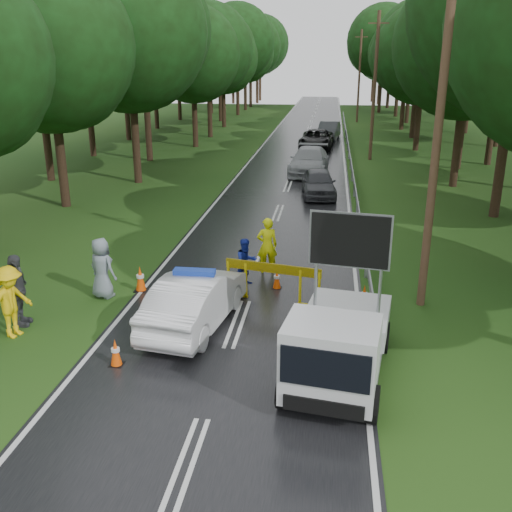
% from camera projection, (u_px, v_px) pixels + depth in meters
% --- Properties ---
extents(ground, '(160.00, 160.00, 0.00)m').
position_uv_depth(ground, '(238.00, 323.00, 15.77)').
color(ground, '#183F12').
rests_on(ground, ground).
extents(road, '(7.00, 140.00, 0.02)m').
position_uv_depth(road, '(300.00, 154.00, 43.87)').
color(road, black).
rests_on(road, ground).
extents(guardrail, '(0.12, 60.06, 0.70)m').
position_uv_depth(guardrail, '(349.00, 148.00, 42.93)').
color(guardrail, gray).
rests_on(guardrail, ground).
extents(utility_pole_near, '(1.40, 0.24, 10.00)m').
position_uv_depth(utility_pole_near, '(438.00, 132.00, 15.34)').
color(utility_pole_near, '#4E3624').
rests_on(utility_pole_near, ground).
extents(utility_pole_mid, '(1.40, 0.24, 10.00)m').
position_uv_depth(utility_pole_mid, '(374.00, 87.00, 39.70)').
color(utility_pole_mid, '#4E3624').
rests_on(utility_pole_mid, ground).
extents(utility_pole_far, '(1.40, 0.24, 10.00)m').
position_uv_depth(utility_pole_far, '(359.00, 76.00, 64.06)').
color(utility_pole_far, '#4E3624').
rests_on(utility_pole_far, ground).
extents(police_sedan, '(2.22, 4.68, 1.63)m').
position_uv_depth(police_sedan, '(195.00, 300.00, 15.41)').
color(police_sedan, silver).
rests_on(police_sedan, ground).
extents(work_truck, '(2.65, 4.78, 3.62)m').
position_uv_depth(work_truck, '(338.00, 343.00, 12.60)').
color(work_truck, gray).
rests_on(work_truck, ground).
extents(barrier, '(2.90, 0.68, 1.22)m').
position_uv_depth(barrier, '(273.00, 273.00, 16.87)').
color(barrier, '#D6BF0B').
rests_on(barrier, ground).
extents(officer, '(0.80, 0.63, 1.93)m').
position_uv_depth(officer, '(267.00, 246.00, 19.23)').
color(officer, '#F5FF0D').
rests_on(officer, ground).
extents(civilian, '(0.96, 0.93, 1.55)m').
position_uv_depth(civilian, '(246.00, 262.00, 18.22)').
color(civilian, '#18299D').
rests_on(civilian, ground).
extents(bystander_left, '(1.05, 1.41, 1.95)m').
position_uv_depth(bystander_left, '(11.00, 302.00, 14.75)').
color(bystander_left, yellow).
rests_on(bystander_left, ground).
extents(bystander_mid, '(0.69, 1.26, 2.03)m').
position_uv_depth(bystander_mid, '(17.00, 291.00, 15.36)').
color(bystander_mid, '#3F4046').
rests_on(bystander_mid, ground).
extents(bystander_right, '(1.08, 0.91, 1.88)m').
position_uv_depth(bystander_right, '(102.00, 268.00, 17.23)').
color(bystander_right, gray).
rests_on(bystander_right, ground).
extents(queue_car_first, '(2.08, 4.35, 1.44)m').
position_uv_depth(queue_car_first, '(319.00, 183.00, 30.12)').
color(queue_car_first, '#3B3C42').
rests_on(queue_car_first, ground).
extents(queue_car_second, '(2.61, 5.74, 1.63)m').
position_uv_depth(queue_car_second, '(309.00, 161.00, 36.01)').
color(queue_car_second, '#95979C').
rests_on(queue_car_second, ground).
extents(queue_car_third, '(2.80, 5.65, 1.54)m').
position_uv_depth(queue_car_third, '(316.00, 139.00, 45.99)').
color(queue_car_third, black).
rests_on(queue_car_third, ground).
extents(queue_car_fourth, '(2.21, 4.92, 1.57)m').
position_uv_depth(queue_car_fourth, '(329.00, 131.00, 51.49)').
color(queue_car_fourth, '#383B3F').
rests_on(queue_car_fourth, ground).
extents(cone_near_left, '(0.33, 0.33, 0.69)m').
position_uv_depth(cone_near_left, '(116.00, 353.00, 13.51)').
color(cone_near_left, black).
rests_on(cone_near_left, ground).
extents(cone_center, '(0.32, 0.32, 0.67)m').
position_uv_depth(cone_center, '(242.00, 285.00, 17.54)').
color(cone_center, black).
rests_on(cone_center, ground).
extents(cone_far, '(0.31, 0.31, 0.66)m').
position_uv_depth(cone_far, '(277.00, 279.00, 18.06)').
color(cone_far, black).
rests_on(cone_far, ground).
extents(cone_left_mid, '(0.39, 0.39, 0.82)m').
position_uv_depth(cone_left_mid, '(140.00, 279.00, 17.86)').
color(cone_left_mid, black).
rests_on(cone_left_mid, ground).
extents(cone_right, '(0.34, 0.34, 0.73)m').
position_uv_depth(cone_right, '(364.00, 297.00, 16.63)').
color(cone_right, black).
rests_on(cone_right, ground).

